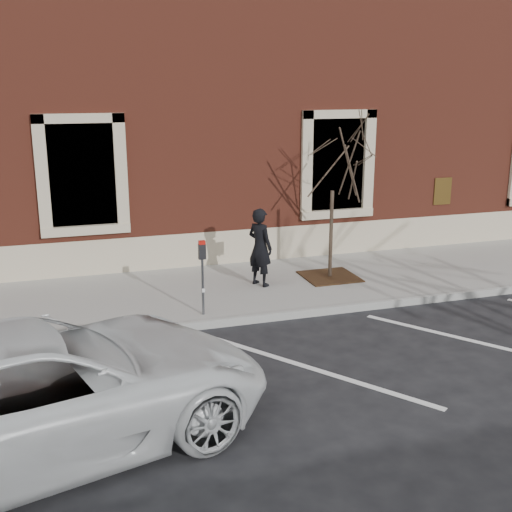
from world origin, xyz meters
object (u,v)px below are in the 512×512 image
object	(u,v)px
parking_meter	(202,264)
sapling	(333,166)
white_truck	(39,391)
man	(260,247)

from	to	relation	value
parking_meter	sapling	distance (m)	3.82
parking_meter	sapling	bearing A→B (deg)	47.91
parking_meter	white_truck	size ratio (longest dim) A/B	0.25
parking_meter	white_truck	bearing A→B (deg)	-104.39
man	sapling	world-z (taller)	sapling
parking_meter	white_truck	world-z (taller)	white_truck
man	white_truck	size ratio (longest dim) A/B	0.29
man	white_truck	xyz separation A→B (m)	(-4.40, -5.02, -0.19)
man	parking_meter	distance (m)	2.09
man	parking_meter	xyz separation A→B (m)	(-1.56, -1.39, 0.15)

